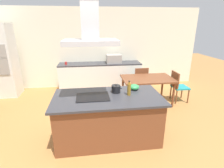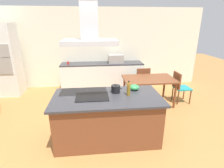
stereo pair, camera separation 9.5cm
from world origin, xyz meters
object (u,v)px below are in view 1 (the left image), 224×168
(cooktop, at_px, (93,97))
(chair_facing_back_wall, at_px, (140,79))
(tea_kettle, at_px, (116,89))
(dining_table, at_px, (147,81))
(chair_at_right_end, at_px, (178,85))
(mixing_bowl, at_px, (134,87))
(olive_oil_bottle, at_px, (129,89))
(countertop_microwave, at_px, (114,59))
(range_hood, at_px, (90,29))
(wall_oven_stack, at_px, (3,61))
(coffee_mug_red, at_px, (66,63))

(cooktop, height_order, chair_facing_back_wall, cooktop)
(tea_kettle, relative_size, dining_table, 0.16)
(chair_facing_back_wall, relative_size, chair_at_right_end, 1.00)
(tea_kettle, distance_m, dining_table, 1.73)
(mixing_bowl, bearing_deg, olive_oil_bottle, -122.82)
(cooktop, xyz_separation_m, countertop_microwave, (0.81, 2.88, 0.13))
(mixing_bowl, bearing_deg, range_hood, -161.92)
(olive_oil_bottle, xyz_separation_m, dining_table, (0.87, 1.47, -0.35))
(chair_at_right_end, bearing_deg, wall_oven_stack, 167.12)
(tea_kettle, height_order, chair_at_right_end, tea_kettle)
(wall_oven_stack, height_order, dining_table, wall_oven_stack)
(coffee_mug_red, bearing_deg, dining_table, -29.69)
(coffee_mug_red, height_order, chair_facing_back_wall, coffee_mug_red)
(olive_oil_bottle, bearing_deg, chair_facing_back_wall, 67.74)
(wall_oven_stack, height_order, chair_facing_back_wall, wall_oven_stack)
(tea_kettle, distance_m, countertop_microwave, 2.73)
(coffee_mug_red, bearing_deg, wall_oven_stack, -174.64)
(countertop_microwave, xyz_separation_m, wall_oven_stack, (-3.43, -0.23, 0.06))
(range_hood, bearing_deg, chair_facing_back_wall, 54.10)
(mixing_bowl, bearing_deg, cooktop, -161.92)
(olive_oil_bottle, distance_m, countertop_microwave, 2.87)
(tea_kettle, relative_size, countertop_microwave, 0.45)
(tea_kettle, bearing_deg, coffee_mug_red, 115.28)
(dining_table, relative_size, chair_facing_back_wall, 1.57)
(chair_facing_back_wall, height_order, range_hood, range_hood)
(coffee_mug_red, bearing_deg, chair_at_right_end, -22.30)
(coffee_mug_red, xyz_separation_m, chair_at_right_end, (3.26, -1.34, -0.44))
(cooktop, xyz_separation_m, mixing_bowl, (0.85, 0.28, 0.05))
(wall_oven_stack, relative_size, chair_at_right_end, 2.47)
(countertop_microwave, distance_m, coffee_mug_red, 1.60)
(chair_at_right_end, bearing_deg, cooktop, -149.03)
(cooktop, relative_size, tea_kettle, 2.67)
(mixing_bowl, xyz_separation_m, chair_facing_back_wall, (0.70, 1.87, -0.45))
(chair_at_right_end, xyz_separation_m, range_hood, (-2.47, -1.48, 1.59))
(countertop_microwave, relative_size, coffee_mug_red, 5.56)
(tea_kettle, height_order, dining_table, tea_kettle)
(coffee_mug_red, bearing_deg, range_hood, -74.35)
(tea_kettle, bearing_deg, chair_facing_back_wall, 60.95)
(cooktop, distance_m, dining_table, 2.16)
(mixing_bowl, xyz_separation_m, wall_oven_stack, (-3.48, 2.37, 0.15))
(olive_oil_bottle, relative_size, countertop_microwave, 0.56)
(wall_oven_stack, bearing_deg, mixing_bowl, -34.27)
(chair_facing_back_wall, xyz_separation_m, range_hood, (-1.55, -2.15, 1.59))
(chair_facing_back_wall, bearing_deg, coffee_mug_red, 164.02)
(chair_facing_back_wall, bearing_deg, wall_oven_stack, 173.19)
(coffee_mug_red, bearing_deg, tea_kettle, -64.72)
(mixing_bowl, bearing_deg, coffee_mug_red, 122.87)
(tea_kettle, bearing_deg, dining_table, 50.03)
(cooktop, bearing_deg, countertop_microwave, 74.37)
(tea_kettle, bearing_deg, chair_at_right_end, 33.02)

